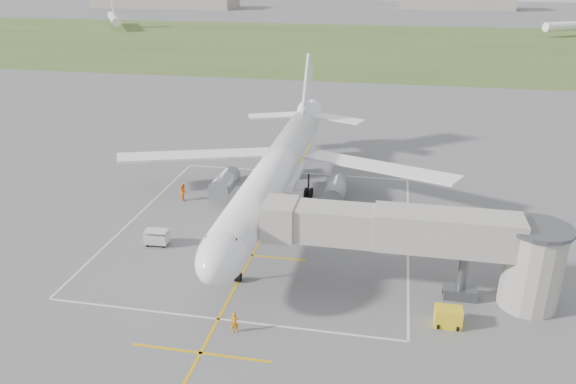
% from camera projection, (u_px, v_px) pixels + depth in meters
% --- Properties ---
extents(ground, '(700.00, 700.00, 0.00)m').
position_uv_depth(ground, '(275.00, 211.00, 60.18)').
color(ground, '#565658').
rests_on(ground, ground).
extents(grass_strip, '(700.00, 120.00, 0.02)m').
position_uv_depth(grass_strip, '(362.00, 45.00, 178.06)').
color(grass_strip, '#405726').
rests_on(grass_strip, ground).
extents(apron_markings, '(28.20, 60.00, 0.01)m').
position_uv_depth(apron_markings, '(262.00, 235.00, 54.90)').
color(apron_markings, '#CB990B').
rests_on(apron_markings, ground).
extents(airliner, '(38.93, 46.75, 13.52)m').
position_uv_depth(airliner, '(276.00, 170.00, 59.18)').
color(airliner, white).
rests_on(airliner, ground).
extents(jet_bridge, '(23.40, 5.00, 7.20)m').
position_uv_depth(jet_bridge, '(436.00, 242.00, 43.34)').
color(jet_bridge, '#9B948C').
rests_on(jet_bridge, ground).
extents(gpu_unit, '(1.97, 1.41, 1.47)m').
position_uv_depth(gpu_unit, '(448.00, 317.00, 41.05)').
color(gpu_unit, yellow).
rests_on(gpu_unit, ground).
extents(baggage_cart, '(2.22, 1.40, 1.50)m').
position_uv_depth(baggage_cart, '(157.00, 238.00, 52.73)').
color(baggage_cart, silver).
rests_on(baggage_cart, ground).
extents(ramp_worker_nose, '(0.67, 0.53, 1.61)m').
position_uv_depth(ramp_worker_nose, '(235.00, 323.00, 40.29)').
color(ramp_worker_nose, orange).
rests_on(ramp_worker_nose, ground).
extents(ramp_worker_wing, '(1.15, 1.19, 1.93)m').
position_uv_depth(ramp_worker_wing, '(184.00, 192.00, 62.59)').
color(ramp_worker_wing, '#FF6608').
rests_on(ramp_worker_wing, ground).
extents(distant_hangars, '(345.00, 49.00, 12.00)m').
position_uv_depth(distant_hangars, '(350.00, 0.00, 301.54)').
color(distant_hangars, gray).
rests_on(distant_hangars, ground).
extents(distant_aircraft, '(198.89, 32.55, 8.85)m').
position_uv_depth(distant_aircraft, '(335.00, 22.00, 209.84)').
color(distant_aircraft, white).
rests_on(distant_aircraft, ground).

